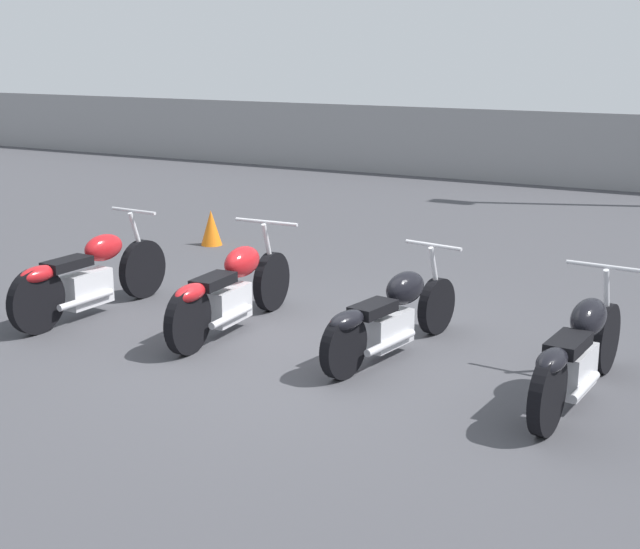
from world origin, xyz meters
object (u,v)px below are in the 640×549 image
motorcycle_slot_0 (89,276)px  traffic_cone_near (211,228)px  motorcycle_slot_1 (231,290)px  motorcycle_slot_3 (578,352)px  motorcycle_slot_2 (391,315)px

motorcycle_slot_0 → traffic_cone_near: (-0.88, 3.44, -0.18)m
motorcycle_slot_0 → motorcycle_slot_1: (1.61, 0.26, -0.00)m
motorcycle_slot_1 → traffic_cone_near: bearing=125.7°
motorcycle_slot_0 → motorcycle_slot_1: 1.63m
motorcycle_slot_1 → motorcycle_slot_3: motorcycle_slot_1 is taller
motorcycle_slot_0 → motorcycle_slot_2: size_ratio=1.04×
motorcycle_slot_2 → motorcycle_slot_3: size_ratio=0.98×
motorcycle_slot_3 → traffic_cone_near: (-5.94, 3.39, -0.17)m
motorcycle_slot_0 → motorcycle_slot_1: bearing=12.0°
motorcycle_slot_0 → motorcycle_slot_2: (3.30, 0.36, -0.04)m
motorcycle_slot_2 → traffic_cone_near: motorcycle_slot_2 is taller
motorcycle_slot_0 → motorcycle_slot_3: (5.06, 0.05, -0.01)m
motorcycle_slot_2 → motorcycle_slot_1: bearing=-167.6°
motorcycle_slot_1 → motorcycle_slot_3: 3.46m
traffic_cone_near → motorcycle_slot_0: bearing=-75.6°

